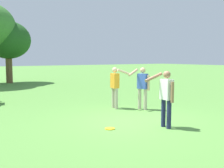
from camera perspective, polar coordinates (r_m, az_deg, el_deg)
name	(u,v)px	position (r m, az deg, el deg)	size (l,w,h in m)	color
ground_plane	(133,122)	(8.60, 4.55, -7.97)	(120.00, 120.00, 0.00)	#568E3D
person_thrower	(166,95)	(7.85, 11.38, -2.22)	(0.66, 0.68, 1.64)	#1E234C
person_catcher	(115,84)	(10.66, 0.66, -0.08)	(0.66, 0.68, 1.64)	#B7AD93
person_bystander	(142,85)	(10.47, 6.46, -0.22)	(0.79, 0.59, 1.64)	#B7AD93
frisbee	(110,129)	(7.73, -0.48, -9.42)	(0.28, 0.28, 0.03)	yellow
tree_slender_mid	(8,40)	(22.99, -21.12, 8.59)	(3.48, 3.48, 4.88)	brown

